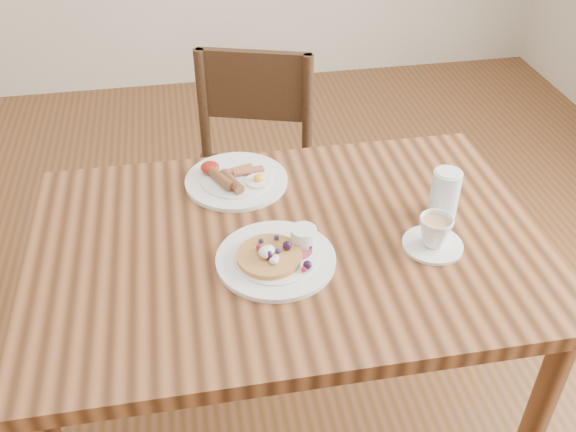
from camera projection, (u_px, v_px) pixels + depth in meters
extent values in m
plane|color=#563818|center=(288.00, 430.00, 1.95)|extent=(5.00, 5.00, 0.00)
cube|color=brown|center=(288.00, 246.00, 1.51)|extent=(1.20, 0.80, 0.04)
cylinder|color=brown|center=(532.00, 428.00, 1.55)|extent=(0.06, 0.06, 0.71)
cylinder|color=brown|center=(433.00, 250.00, 2.08)|extent=(0.06, 0.06, 0.71)
cylinder|color=brown|center=(92.00, 291.00, 1.93)|extent=(0.06, 0.06, 0.71)
cube|color=#3E2616|center=(248.00, 194.00, 2.17)|extent=(0.53, 0.53, 0.04)
cylinder|color=#3E2616|center=(189.00, 276.00, 2.19)|extent=(0.04, 0.04, 0.43)
cylinder|color=#3E2616|center=(294.00, 286.00, 2.15)|extent=(0.04, 0.04, 0.43)
cylinder|color=#3E2616|center=(213.00, 214.00, 2.47)|extent=(0.04, 0.04, 0.43)
cylinder|color=#3E2616|center=(305.00, 221.00, 2.44)|extent=(0.04, 0.04, 0.43)
cylinder|color=#3E2616|center=(307.00, 115.00, 2.17)|extent=(0.04, 0.04, 0.43)
cylinder|color=#3E2616|center=(203.00, 109.00, 2.20)|extent=(0.04, 0.04, 0.43)
cube|color=#3E2616|center=(255.00, 85.00, 2.13)|extent=(0.37, 0.14, 0.24)
cylinder|color=white|center=(276.00, 259.00, 1.44)|extent=(0.27, 0.27, 0.01)
cylinder|color=white|center=(276.00, 257.00, 1.43)|extent=(0.19, 0.19, 0.01)
cylinder|color=#B22D59|center=(297.00, 250.00, 1.45)|extent=(0.07, 0.07, 0.00)
cylinder|color=#C68C47|center=(269.00, 256.00, 1.42)|extent=(0.15, 0.15, 0.01)
ellipsoid|color=white|center=(267.00, 252.00, 1.41)|extent=(0.03, 0.03, 0.02)
ellipsoid|color=white|center=(276.00, 260.00, 1.39)|extent=(0.02, 0.02, 0.01)
cylinder|color=white|center=(304.00, 236.00, 1.46)|extent=(0.06, 0.06, 0.04)
cylinder|color=#591E07|center=(304.00, 230.00, 1.45)|extent=(0.05, 0.05, 0.00)
sphere|color=black|center=(282.00, 245.00, 1.43)|extent=(0.02, 0.02, 0.02)
sphere|color=#1E234C|center=(277.00, 240.00, 1.45)|extent=(0.01, 0.01, 0.01)
sphere|color=#1E234C|center=(263.00, 240.00, 1.45)|extent=(0.01, 0.01, 0.01)
sphere|color=#B21938|center=(264.00, 248.00, 1.42)|extent=(0.02, 0.02, 0.02)
sphere|color=black|center=(268.00, 254.00, 1.40)|extent=(0.02, 0.02, 0.02)
sphere|color=#1E234C|center=(283.00, 255.00, 1.41)|extent=(0.01, 0.01, 0.01)
sphere|color=#1E234C|center=(309.00, 264.00, 1.40)|extent=(0.01, 0.01, 0.01)
sphere|color=#B21938|center=(312.00, 252.00, 1.43)|extent=(0.01, 0.01, 0.01)
sphere|color=black|center=(306.00, 240.00, 1.46)|extent=(0.02, 0.02, 0.02)
cylinder|color=white|center=(236.00, 181.00, 1.69)|extent=(0.27, 0.27, 0.01)
cylinder|color=white|center=(236.00, 178.00, 1.68)|extent=(0.19, 0.19, 0.01)
cylinder|color=brown|center=(222.00, 179.00, 1.65)|extent=(0.06, 0.10, 0.03)
cylinder|color=brown|center=(232.00, 181.00, 1.65)|extent=(0.06, 0.10, 0.03)
cube|color=maroon|center=(239.00, 170.00, 1.71)|extent=(0.08, 0.04, 0.01)
cube|color=maroon|center=(249.00, 171.00, 1.69)|extent=(0.08, 0.03, 0.01)
cylinder|color=white|center=(259.00, 181.00, 1.67)|extent=(0.07, 0.07, 0.00)
ellipsoid|color=yellow|center=(258.00, 177.00, 1.66)|extent=(0.03, 0.03, 0.01)
ellipsoid|color=#A5190F|center=(210.00, 167.00, 1.70)|extent=(0.05, 0.05, 0.03)
cylinder|color=white|center=(432.00, 245.00, 1.48)|extent=(0.14, 0.14, 0.01)
imported|color=white|center=(435.00, 231.00, 1.46)|extent=(0.10, 0.10, 0.07)
cylinder|color=tan|center=(436.00, 222.00, 1.44)|extent=(0.07, 0.07, 0.00)
cylinder|color=silver|center=(445.00, 194.00, 1.54)|extent=(0.07, 0.07, 0.12)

